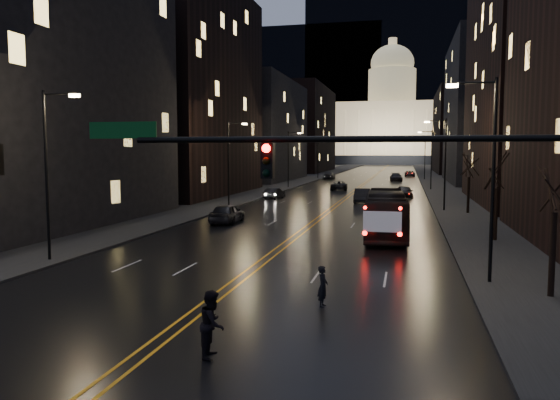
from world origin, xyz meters
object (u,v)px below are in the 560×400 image
Objects in this scene: oncoming_car_a at (227,213)px; oncoming_car_b at (274,193)px; traffic_signal at (353,179)px; bus at (386,214)px; pedestrian_a at (323,286)px; pedestrian_b at (213,324)px; receding_car_a at (362,196)px.

oncoming_car_a is 1.17× the size of oncoming_car_b.
traffic_signal is 30.18m from oncoming_car_a.
traffic_signal is at bearing 113.71° from oncoming_car_a.
bus is at bearing 160.45° from oncoming_car_a.
pedestrian_b is (-2.32, -5.67, 0.18)m from pedestrian_a.
oncoming_car_b is 11.28m from receding_car_a.
oncoming_car_a is at bearing 101.93° from oncoming_car_b.
oncoming_car_b is at bearing -87.50° from oncoming_car_a.
traffic_signal is at bearing -87.68° from receding_car_a.
pedestrian_a is (12.83, -45.16, 0.11)m from oncoming_car_b.
pedestrian_a is at bearing -97.80° from bus.
bus is 2.31× the size of receding_car_a.
pedestrian_b is (10.50, -50.84, 0.29)m from oncoming_car_b.
oncoming_car_b is 46.95m from pedestrian_a.
traffic_signal reaches higher than oncoming_car_a.
traffic_signal is at bearing -92.74° from bus.
receding_car_a is at bearing 95.78° from bus.
pedestrian_b reaches higher than oncoming_car_a.
pedestrian_a reaches higher than oncoming_car_b.
bus is 30.96m from oncoming_car_b.
receding_car_a is (-3.55, 24.69, -0.77)m from bus.
oncoming_car_a is at bearing 115.24° from traffic_signal.
oncoming_car_a is 22.53m from receding_car_a.
oncoming_car_a is (-12.74, 27.02, -4.28)m from traffic_signal.
oncoming_car_a is at bearing -116.25° from receding_car_a.
traffic_signal is at bearing -159.00° from pedestrian_a.
oncoming_car_b is 51.91m from pedestrian_b.
pedestrian_a is at bearing 107.19° from traffic_signal.
oncoming_car_a reaches higher than receding_car_a.
receding_car_a is 2.53× the size of pedestrian_b.
traffic_signal is at bearing 113.88° from oncoming_car_b.
bus is at bearing 89.65° from traffic_signal.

